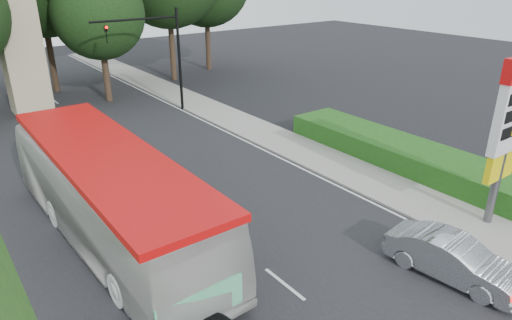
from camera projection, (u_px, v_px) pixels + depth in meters
road_surface at (173, 195)px, 21.07m from camera, size 14.00×80.00×0.02m
sidewalk_right at (308, 153)px, 25.74m from camera, size 3.00×80.00×0.12m
hedge at (402, 153)px, 24.24m from camera, size 3.00×14.00×1.20m
gas_station_pylon at (510, 121)px, 17.04m from camera, size 2.10×0.45×6.85m
traffic_signal_mast at (161, 47)px, 31.21m from camera, size 6.10×0.35×7.20m
monument at (19, 40)px, 31.22m from camera, size 3.00×3.00×10.05m
transit_bus at (110, 198)px, 16.88m from camera, size 3.70×13.46×3.72m
sedan_silver at (452, 258)px, 15.31m from camera, size 2.15×4.61×1.46m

